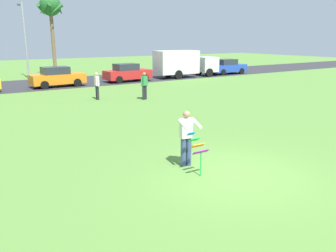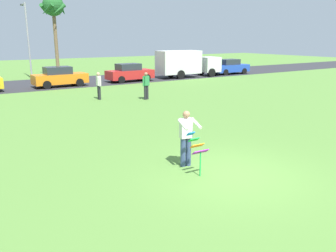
% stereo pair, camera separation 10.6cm
% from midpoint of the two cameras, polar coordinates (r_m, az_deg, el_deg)
% --- Properties ---
extents(ground_plane, '(120.00, 120.00, 0.00)m').
position_cam_midpoint_polar(ground_plane, '(10.24, 10.67, -7.85)').
color(ground_plane, '#568438').
extents(road_strip, '(120.00, 8.00, 0.01)m').
position_cam_midpoint_polar(road_strip, '(31.40, -20.94, 6.43)').
color(road_strip, '#2D2D33').
rests_on(road_strip, ground).
extents(person_kite_flyer, '(0.63, 0.72, 1.73)m').
position_cam_midpoint_polar(person_kite_flyer, '(10.41, 2.78, -1.70)').
color(person_kite_flyer, '#384772').
rests_on(person_kite_flyer, ground).
extents(kite_held, '(0.51, 0.64, 1.20)m').
position_cam_midpoint_polar(kite_held, '(9.85, 4.61, -3.50)').
color(kite_held, blue).
rests_on(kite_held, ground).
extents(parked_car_orange, '(4.25, 1.93, 1.60)m').
position_cam_midpoint_polar(parked_car_orange, '(29.25, -17.92, 7.69)').
color(parked_car_orange, orange).
rests_on(parked_car_orange, ground).
extents(parked_car_red, '(4.26, 1.95, 1.60)m').
position_cam_midpoint_polar(parked_car_red, '(31.49, -6.82, 8.70)').
color(parked_car_red, red).
rests_on(parked_car_red, ground).
extents(parked_truck_white_box, '(6.77, 2.30, 2.62)m').
position_cam_midpoint_polar(parked_truck_white_box, '(34.64, 2.46, 10.35)').
color(parked_truck_white_box, silver).
rests_on(parked_truck_white_box, ground).
extents(parked_car_blue, '(4.25, 1.93, 1.60)m').
position_cam_midpoint_polar(parked_car_blue, '(38.41, 9.69, 9.61)').
color(parked_car_blue, '#2347B7').
rests_on(parked_car_blue, ground).
extents(palm_tree_centre_far, '(2.58, 2.71, 8.06)m').
position_cam_midpoint_polar(palm_tree_centre_far, '(38.73, -18.91, 17.85)').
color(palm_tree_centre_far, brown).
rests_on(palm_tree_centre_far, ground).
extents(streetlight_pole, '(0.24, 1.65, 7.00)m').
position_cam_midpoint_polar(streetlight_pole, '(35.98, -22.68, 13.57)').
color(streetlight_pole, '#9E9EA3').
rests_on(streetlight_pole, ground).
extents(person_walker_near, '(0.25, 0.57, 1.73)m').
position_cam_midpoint_polar(person_walker_near, '(22.42, -11.79, 6.64)').
color(person_walker_near, '#26262B').
rests_on(person_walker_near, ground).
extents(person_walker_far, '(0.55, 0.31, 1.73)m').
position_cam_midpoint_polar(person_walker_far, '(22.03, -4.06, 6.78)').
color(person_walker_far, '#26262B').
rests_on(person_walker_far, ground).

